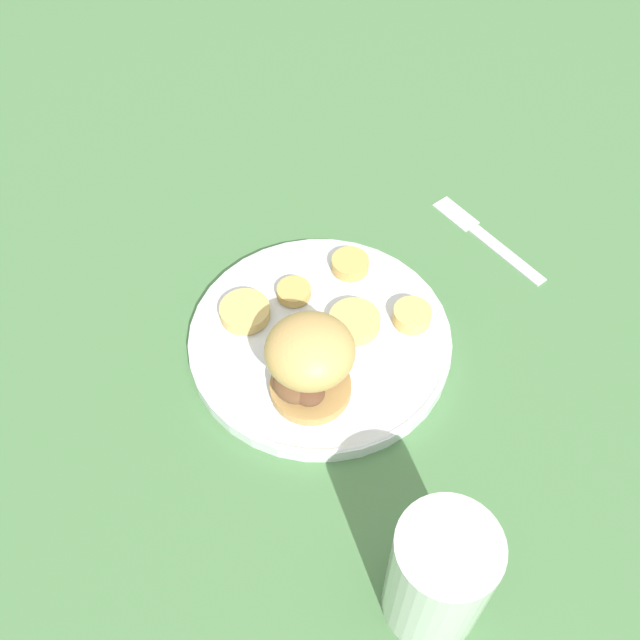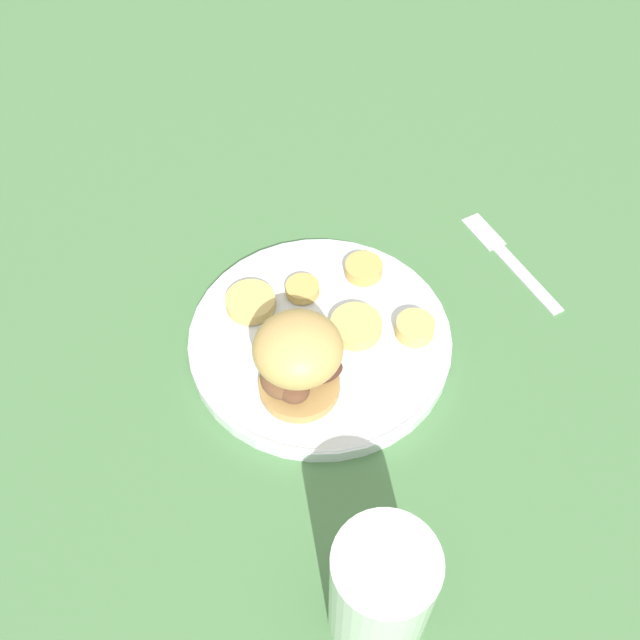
% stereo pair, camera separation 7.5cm
% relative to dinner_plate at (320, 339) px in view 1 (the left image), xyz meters
% --- Properties ---
extents(ground_plane, '(4.00, 4.00, 0.00)m').
position_rel_dinner_plate_xyz_m(ground_plane, '(0.00, 0.00, -0.01)').
color(ground_plane, '#4C7A47').
extents(dinner_plate, '(0.27, 0.27, 0.02)m').
position_rel_dinner_plate_xyz_m(dinner_plate, '(0.00, 0.00, 0.00)').
color(dinner_plate, white).
rests_on(dinner_plate, ground_plane).
extents(sandwich, '(0.09, 0.08, 0.09)m').
position_rel_dinner_plate_xyz_m(sandwich, '(0.04, 0.06, 0.06)').
color(sandwich, tan).
rests_on(sandwich, dinner_plate).
extents(potato_round_0, '(0.05, 0.05, 0.01)m').
position_rel_dinner_plate_xyz_m(potato_round_0, '(-0.04, 0.01, 0.02)').
color(potato_round_0, '#DBB766').
rests_on(potato_round_0, dinner_plate).
extents(potato_round_1, '(0.04, 0.04, 0.01)m').
position_rel_dinner_plate_xyz_m(potato_round_1, '(-0.07, -0.06, 0.01)').
color(potato_round_1, tan).
rests_on(potato_round_1, dinner_plate).
extents(potato_round_2, '(0.05, 0.05, 0.01)m').
position_rel_dinner_plate_xyz_m(potato_round_2, '(0.06, -0.06, 0.01)').
color(potato_round_2, '#DBB766').
rests_on(potato_round_2, dinner_plate).
extents(potato_round_3, '(0.04, 0.04, 0.02)m').
position_rel_dinner_plate_xyz_m(potato_round_3, '(-0.09, 0.03, 0.02)').
color(potato_round_3, '#DBB766').
rests_on(potato_round_3, dinner_plate).
extents(potato_round_4, '(0.04, 0.04, 0.01)m').
position_rel_dinner_plate_xyz_m(potato_round_4, '(-0.00, -0.06, 0.01)').
color(potato_round_4, tan).
rests_on(potato_round_4, dinner_plate).
extents(fork, '(0.05, 0.17, 0.00)m').
position_rel_dinner_plate_xyz_m(fork, '(-0.24, -0.04, -0.01)').
color(fork, silver).
rests_on(fork, ground_plane).
extents(drinking_glass, '(0.08, 0.08, 0.13)m').
position_rel_dinner_plate_xyz_m(drinking_glass, '(0.04, 0.28, 0.06)').
color(drinking_glass, silver).
rests_on(drinking_glass, ground_plane).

